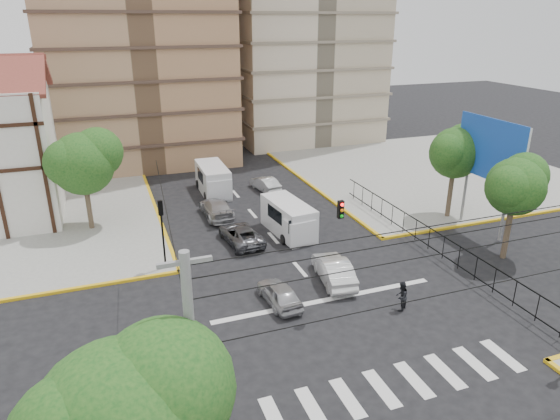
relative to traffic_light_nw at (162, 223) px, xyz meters
name	(u,v)px	position (x,y,z in m)	size (l,w,h in m)	color
ground	(336,311)	(7.80, -7.80, -3.11)	(160.00, 160.00, 0.00)	black
sidewalk_ne	(427,171)	(27.80, 12.20, -3.04)	(26.00, 26.00, 0.15)	gray
crosswalk_stripes	(398,384)	(7.80, -13.80, -3.11)	(12.00, 2.40, 0.01)	silver
stop_line	(326,300)	(7.80, -6.60, -3.11)	(13.00, 0.40, 0.01)	silver
park_fence	(428,251)	(16.80, -3.30, -3.11)	(0.10, 22.50, 1.66)	black
billboard	(491,151)	(22.25, -1.80, 2.89)	(0.36, 6.20, 8.10)	slate
tree_park_a	(517,184)	(20.88, -5.79, 1.90)	(4.41, 3.60, 6.83)	#473828
tree_park_c	(456,151)	(21.89, 1.21, 2.22)	(4.65, 3.80, 7.25)	#473828
tree_tudor	(84,161)	(-4.10, 8.21, 2.11)	(5.39, 4.40, 7.43)	#473828
traffic_light_nw	(162,223)	(0.00, 0.00, 0.00)	(0.28, 0.22, 4.40)	black
traffic_light_hanging	(361,223)	(7.80, -9.84, 2.79)	(18.00, 9.12, 0.92)	black
utility_pole_sw	(195,392)	(-1.20, -16.80, 1.65)	(1.40, 0.28, 9.00)	slate
van_right_lane	(290,220)	(9.11, 2.36, -1.96)	(2.58, 5.43, 2.36)	silver
van_left_lane	(214,181)	(6.05, 12.89, -1.90)	(2.31, 5.56, 2.49)	silver
car_silver_front_left	(279,293)	(5.25, -6.03, -2.49)	(1.47, 3.66, 1.25)	#ABABAF
car_white_front_right	(334,270)	(9.10, -4.81, -2.37)	(1.57, 4.50, 1.48)	white
car_grey_mid_left	(241,234)	(5.45, 2.22, -2.47)	(2.13, 4.62, 1.28)	#53545A
car_silver_rear_left	(217,208)	(5.00, 7.51, -2.39)	(2.02, 4.96, 1.44)	#A8A8AD
car_darkgrey_mid_right	(282,199)	(10.49, 7.74, -2.42)	(1.63, 4.05, 1.38)	black
car_white_rear_right	(265,184)	(10.56, 12.18, -2.48)	(1.34, 3.83, 1.26)	silver
pedestrian_crosswalk	(401,296)	(11.09, -8.85, -2.28)	(0.80, 0.63, 1.65)	black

